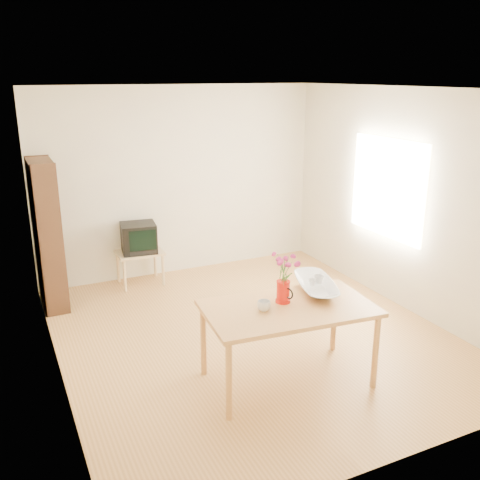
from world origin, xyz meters
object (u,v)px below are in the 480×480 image
mug (264,306)px  television (138,237)px  table (288,314)px  bowl (317,266)px  pitcher (283,292)px

mug → television: 2.95m
table → bowl: (0.43, 0.23, 0.31)m
pitcher → mug: pitcher is taller
pitcher → television: size_ratio=0.43×
mug → television: bearing=-115.5°
bowl → pitcher: bearing=-164.0°
bowl → television: size_ratio=1.03×
table → television: (-0.59, 2.94, -0.02)m
pitcher → television: (-0.59, 2.83, -0.19)m
table → bowl: size_ratio=3.11×
table → television: television is taller
television → mug: bearing=-75.4°
pitcher → bowl: 0.47m
table → television: bearing=106.6°
bowl → table: bearing=-151.9°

